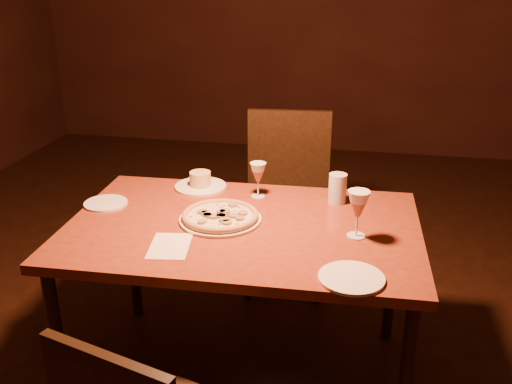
# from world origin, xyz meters

# --- Properties ---
(dining_table) EXTENTS (1.45, 0.96, 0.76)m
(dining_table) POSITION_xyz_m (-0.25, 0.02, 0.70)
(dining_table) COLOR brown
(dining_table) RESTS_ON floor
(chair_far) EXTENTS (0.51, 0.51, 0.98)m
(chair_far) POSITION_xyz_m (-0.20, 0.94, 0.55)
(chair_far) COLOR black
(chair_far) RESTS_ON floor
(pizza_plate) EXTENTS (0.34, 0.34, 0.04)m
(pizza_plate) POSITION_xyz_m (-0.35, 0.04, 0.78)
(pizza_plate) COLOR white
(pizza_plate) RESTS_ON dining_table
(ramekin_saucer) EXTENTS (0.24, 0.24, 0.08)m
(ramekin_saucer) POSITION_xyz_m (-0.53, 0.38, 0.79)
(ramekin_saucer) COLOR white
(ramekin_saucer) RESTS_ON dining_table
(wine_glass_far) EXTENTS (0.07, 0.07, 0.16)m
(wine_glass_far) POSITION_xyz_m (-0.25, 0.33, 0.84)
(wine_glass_far) COLOR #AB5947
(wine_glass_far) RESTS_ON dining_table
(wine_glass_right) EXTENTS (0.09, 0.09, 0.19)m
(wine_glass_right) POSITION_xyz_m (0.21, 0.00, 0.86)
(wine_glass_right) COLOR #AB5947
(wine_glass_right) RESTS_ON dining_table
(water_tumbler) EXTENTS (0.08, 0.08, 0.13)m
(water_tumbler) POSITION_xyz_m (0.11, 0.33, 0.83)
(water_tumbler) COLOR silver
(water_tumbler) RESTS_ON dining_table
(side_plate_left) EXTENTS (0.19, 0.19, 0.01)m
(side_plate_left) POSITION_xyz_m (-0.89, 0.11, 0.77)
(side_plate_left) COLOR white
(side_plate_left) RESTS_ON dining_table
(side_plate_near) EXTENTS (0.22, 0.22, 0.01)m
(side_plate_near) POSITION_xyz_m (0.20, -0.33, 0.77)
(side_plate_near) COLOR white
(side_plate_near) RESTS_ON dining_table
(menu_card) EXTENTS (0.18, 0.23, 0.00)m
(menu_card) POSITION_xyz_m (-0.48, -0.22, 0.76)
(menu_card) COLOR silver
(menu_card) RESTS_ON dining_table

